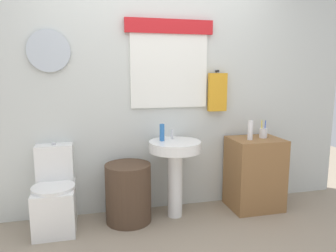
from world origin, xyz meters
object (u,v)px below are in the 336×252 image
Objects in this scene: soap_bottle at (162,132)px; toothbrush_cup at (263,133)px; laundry_hamper at (128,193)px; toilet at (55,197)px; wooden_cabinet at (254,173)px; pedestal_sink at (175,160)px; lotion_bottle at (250,130)px.

soap_bottle is 0.91× the size of toothbrush_cup.
toothbrush_cup is at bearing 0.80° from laundry_hamper.
toilet is 1.04× the size of wooden_cabinet.
laundry_hamper is 1.53m from toothbrush_cup.
wooden_cabinet is 1.11m from soap_bottle.
toilet is 2.03m from wooden_cabinet.
toilet is at bearing 179.01° from wooden_cabinet.
wooden_cabinet is 4.49× the size of soap_bottle.
toothbrush_cup is at bearing -0.40° from toilet.
soap_bottle is (-0.12, 0.05, 0.28)m from pedestal_sink.
wooden_cabinet is (2.03, -0.03, 0.08)m from toilet.
wooden_cabinet is 0.44m from toothbrush_cup.
wooden_cabinet is at bearing -2.86° from soap_bottle.
toothbrush_cup is (1.09, -0.03, -0.05)m from soap_bottle.
pedestal_sink is at bearing -178.81° from toothbrush_cup.
soap_bottle is at bearing 177.14° from wooden_cabinet.
soap_bottle is (1.03, 0.02, 0.56)m from toilet.
laundry_hamper is 0.74× the size of pedestal_sink.
soap_bottle is 0.85× the size of lotion_bottle.
lotion_bottle is (0.91, -0.09, -0.00)m from soap_bottle.
toilet is 2.18m from toothbrush_cup.
lotion_bottle is (0.79, -0.04, 0.28)m from pedestal_sink.
pedestal_sink reaches higher than wooden_cabinet.
toothbrush_cup is (0.19, 0.06, -0.05)m from lotion_bottle.
wooden_cabinet is at bearing -167.78° from toothbrush_cup.
laundry_hamper is at bearing -171.86° from soap_bottle.
wooden_cabinet is (0.88, 0.00, -0.20)m from pedestal_sink.
toilet reaches higher than laundry_hamper.
toothbrush_cup is (0.09, 0.02, 0.43)m from wooden_cabinet.
lotion_bottle is (-0.09, -0.04, 0.48)m from wooden_cabinet.
wooden_cabinet reaches higher than laundry_hamper.
lotion_bottle reaches higher than laundry_hamper.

